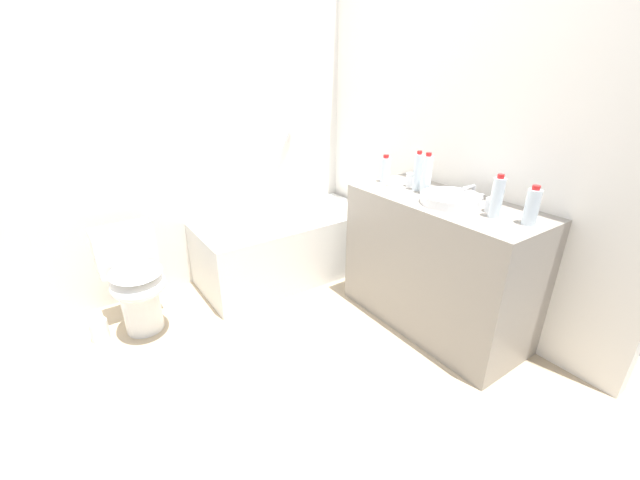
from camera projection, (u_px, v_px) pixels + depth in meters
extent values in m
plane|color=tan|center=(243.00, 366.00, 2.32)|extent=(4.05, 4.05, 0.00)
cube|color=silver|center=(155.00, 122.00, 2.72)|extent=(3.45, 0.10, 2.54)
cube|color=silver|center=(447.00, 123.00, 2.63)|extent=(0.10, 2.71, 2.54)
cube|color=silver|center=(287.00, 247.00, 3.25)|extent=(1.41, 0.66, 0.51)
cube|color=white|center=(286.00, 222.00, 3.16)|extent=(1.16, 0.47, 0.09)
cylinder|color=silver|center=(341.00, 200.00, 3.42)|extent=(0.09, 0.03, 0.03)
cylinder|color=silver|center=(279.00, 154.00, 3.26)|extent=(0.29, 0.03, 0.52)
cylinder|color=silver|center=(222.00, 186.00, 3.07)|extent=(0.31, 0.03, 0.03)
cylinder|color=white|center=(141.00, 305.00, 2.59)|extent=(0.23, 0.23, 0.36)
ellipsoid|color=white|center=(138.00, 284.00, 2.48)|extent=(0.33, 0.40, 0.15)
ellipsoid|color=white|center=(135.00, 272.00, 2.44)|extent=(0.32, 0.38, 0.02)
cube|color=white|center=(125.00, 249.00, 2.60)|extent=(0.37, 0.18, 0.31)
cylinder|color=silver|center=(120.00, 226.00, 2.54)|extent=(0.03, 0.03, 0.01)
cube|color=gray|center=(437.00, 265.00, 2.56)|extent=(0.54, 1.21, 0.88)
cylinder|color=white|center=(450.00, 199.00, 2.31)|extent=(0.34, 0.34, 0.06)
cylinder|color=#ACACB1|center=(473.00, 192.00, 2.42)|extent=(0.02, 0.02, 0.07)
cylinder|color=#ACACB1|center=(468.00, 187.00, 2.38)|extent=(0.11, 0.02, 0.02)
cylinder|color=#ACACB1|center=(481.00, 197.00, 2.38)|extent=(0.03, 0.03, 0.04)
cylinder|color=#ACACB1|center=(464.00, 192.00, 2.47)|extent=(0.03, 0.03, 0.04)
cylinder|color=silver|center=(532.00, 207.00, 1.98)|extent=(0.07, 0.07, 0.18)
cylinder|color=red|center=(536.00, 188.00, 1.94)|extent=(0.04, 0.04, 0.02)
cylinder|color=silver|center=(418.00, 172.00, 2.53)|extent=(0.06, 0.06, 0.23)
cylinder|color=red|center=(420.00, 152.00, 2.48)|extent=(0.03, 0.03, 0.02)
cylinder|color=silver|center=(497.00, 198.00, 2.07)|extent=(0.06, 0.06, 0.21)
cylinder|color=red|center=(501.00, 176.00, 2.03)|extent=(0.03, 0.03, 0.02)
cylinder|color=silver|center=(385.00, 170.00, 2.73)|extent=(0.07, 0.07, 0.17)
cylinder|color=red|center=(386.00, 156.00, 2.69)|extent=(0.04, 0.04, 0.02)
cylinder|color=silver|center=(426.00, 175.00, 2.46)|extent=(0.06, 0.06, 0.24)
cylinder|color=red|center=(429.00, 154.00, 2.41)|extent=(0.03, 0.03, 0.02)
cylinder|color=white|center=(410.00, 180.00, 2.64)|extent=(0.06, 0.06, 0.09)
cylinder|color=white|center=(492.00, 205.00, 2.18)|extent=(0.07, 0.07, 0.08)
cube|color=white|center=(392.00, 184.00, 2.67)|extent=(0.09, 0.06, 0.02)
cylinder|color=white|center=(99.00, 330.00, 2.52)|extent=(0.11, 0.11, 0.14)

